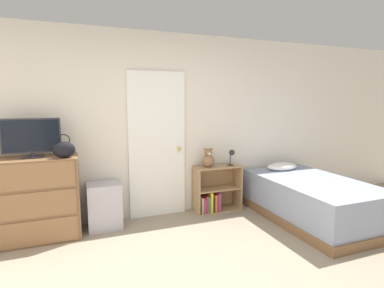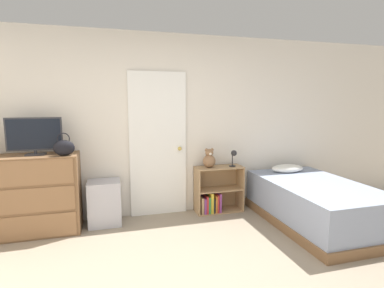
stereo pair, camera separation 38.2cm
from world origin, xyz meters
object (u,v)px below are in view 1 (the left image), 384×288
object	(u,v)px
storage_bin	(104,205)
bookshelf	(214,193)
bed	(312,199)
dresser	(37,199)
teddy_bear	(208,159)
tv	(31,137)
desk_lamp	(232,155)
handbag	(64,149)

from	to	relation	value
storage_bin	bookshelf	size ratio (longest dim) A/B	0.84
bookshelf	bed	size ratio (longest dim) A/B	0.37
dresser	bed	distance (m)	3.52
storage_bin	teddy_bear	size ratio (longest dim) A/B	2.09
storage_bin	bed	bearing A→B (deg)	-15.37
bed	tv	bearing A→B (deg)	168.58
bookshelf	storage_bin	bearing A→B (deg)	-178.62
dresser	desk_lamp	world-z (taller)	dresser
bookshelf	bed	bearing A→B (deg)	-34.64
tv	teddy_bear	size ratio (longest dim) A/B	2.22
desk_lamp	bookshelf	bearing A→B (deg)	170.73
bookshelf	handbag	bearing A→B (deg)	-173.64
tv	teddy_bear	world-z (taller)	tv
dresser	handbag	size ratio (longest dim) A/B	3.56
handbag	storage_bin	distance (m)	0.91
tv	storage_bin	bearing A→B (deg)	3.00
handbag	dresser	bearing A→B (deg)	158.57
tv	handbag	xyz separation A→B (m)	(0.34, -0.14, -0.14)
tv	bookshelf	world-z (taller)	tv
dresser	handbag	bearing A→B (deg)	-21.43
teddy_bear	desk_lamp	bearing A→B (deg)	-6.21
tv	desk_lamp	bearing A→B (deg)	0.76
storage_bin	bed	distance (m)	2.79
dresser	bed	world-z (taller)	dresser
tv	bookshelf	distance (m)	2.52
dresser	bookshelf	bearing A→B (deg)	2.30
desk_lamp	dresser	bearing A→B (deg)	-178.89
teddy_bear	storage_bin	bearing A→B (deg)	-178.69
dresser	bed	size ratio (longest dim) A/B	0.53
dresser	handbag	world-z (taller)	handbag
storage_bin	tv	bearing A→B (deg)	-177.00
dresser	teddy_bear	bearing A→B (deg)	2.30
tv	teddy_bear	bearing A→B (deg)	1.89
bookshelf	desk_lamp	xyz separation A→B (m)	(0.27, -0.04, 0.58)
teddy_bear	tv	bearing A→B (deg)	-178.11
tv	bed	world-z (taller)	tv
dresser	tv	size ratio (longest dim) A/B	1.57
bookshelf	desk_lamp	distance (m)	0.64
handbag	storage_bin	size ratio (longest dim) A/B	0.47
tv	desk_lamp	world-z (taller)	tv
dresser	teddy_bear	distance (m)	2.25
handbag	teddy_bear	size ratio (longest dim) A/B	0.98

